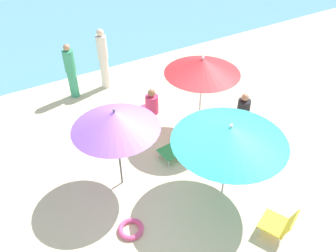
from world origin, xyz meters
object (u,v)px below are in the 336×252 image
(umbrella_teal, at_px, (230,134))
(beach_chair_b, at_px, (281,224))
(beach_chair_c, at_px, (175,146))
(person_b, at_px, (103,59))
(umbrella_purple, at_px, (115,120))
(beach_chair_a, at_px, (258,150))
(person_d, at_px, (151,104))
(swim_ring, at_px, (131,229))
(person_c, at_px, (71,71))
(umbrella_red, at_px, (203,66))
(person_a, at_px, (241,109))

(umbrella_teal, xyz_separation_m, beach_chair_b, (0.25, -1.33, -1.23))
(beach_chair_c, relative_size, person_b, 0.35)
(beach_chair_c, bearing_deg, umbrella_purple, -0.21)
(beach_chair_c, bearing_deg, beach_chair_a, 141.30)
(person_d, relative_size, swim_ring, 1.86)
(beach_chair_c, height_order, person_c, person_c)
(person_b, relative_size, person_c, 1.13)
(umbrella_red, relative_size, person_c, 1.25)
(swim_ring, bearing_deg, beach_chair_b, -32.33)
(beach_chair_a, relative_size, person_d, 0.69)
(person_b, relative_size, swim_ring, 3.72)
(person_a, bearing_deg, person_c, -3.56)
(umbrella_teal, height_order, beach_chair_c, umbrella_teal)
(beach_chair_b, bearing_deg, person_d, -21.13)
(beach_chair_c, bearing_deg, beach_chair_b, 95.17)
(umbrella_red, xyz_separation_m, person_d, (-0.83, 0.98, -1.33))
(swim_ring, bearing_deg, person_c, 82.81)
(beach_chair_c, bearing_deg, person_d, -104.91)
(umbrella_teal, height_order, person_b, person_b)
(umbrella_purple, xyz_separation_m, person_b, (1.23, 3.80, -0.74))
(umbrella_purple, height_order, person_c, umbrella_purple)
(beach_chair_b, bearing_deg, umbrella_teal, -13.97)
(person_b, relative_size, person_d, 2.00)
(person_a, height_order, person_b, person_b)
(beach_chair_a, xyz_separation_m, person_c, (-2.69, 4.66, 0.54))
(beach_chair_a, bearing_deg, beach_chair_b, 53.41)
(beach_chair_b, distance_m, beach_chair_c, 2.80)
(umbrella_red, xyz_separation_m, swim_ring, (-2.83, -1.92, -1.71))
(beach_chair_c, bearing_deg, swim_ring, 31.36)
(person_a, relative_size, person_d, 1.01)
(person_a, relative_size, person_b, 0.50)
(umbrella_red, height_order, person_a, umbrella_red)
(person_b, distance_m, person_d, 2.18)
(beach_chair_a, height_order, person_c, person_c)
(beach_chair_c, bearing_deg, umbrella_teal, 95.30)
(umbrella_purple, height_order, beach_chair_b, umbrella_purple)
(beach_chair_c, distance_m, swim_ring, 2.20)
(umbrella_red, distance_m, beach_chair_b, 3.70)
(beach_chair_b, height_order, person_d, person_d)
(person_d, distance_m, swim_ring, 3.55)
(umbrella_purple, height_order, beach_chair_a, umbrella_purple)
(person_d, bearing_deg, swim_ring, 143.77)
(umbrella_red, bearing_deg, umbrella_purple, -163.31)
(umbrella_purple, xyz_separation_m, swim_ring, (-0.37, -1.18, -1.61))
(person_c, xyz_separation_m, swim_ring, (-0.63, -4.96, -0.76))
(umbrella_teal, bearing_deg, beach_chair_a, 17.46)
(beach_chair_c, bearing_deg, person_b, -93.40)
(person_a, distance_m, person_b, 4.14)
(person_c, bearing_deg, umbrella_teal, -129.98)
(umbrella_teal, relative_size, swim_ring, 4.45)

